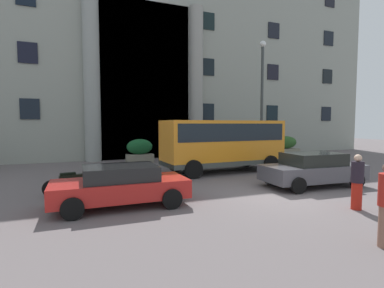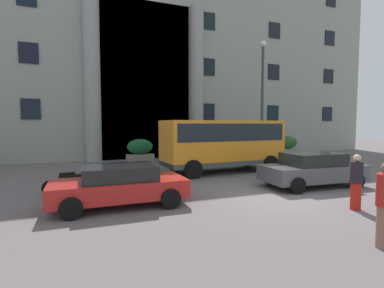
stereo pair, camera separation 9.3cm
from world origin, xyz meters
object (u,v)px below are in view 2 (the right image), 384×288
at_px(parked_sedan_far, 312,169).
at_px(pedestrian_woman_dark_dress, 356,182).
at_px(lamppost_plaza_centre, 262,93).
at_px(hedge_planter_east, 195,153).
at_px(hedge_planter_far_west, 287,147).
at_px(orange_minibus, 223,141).
at_px(hedge_planter_entrance_right, 140,151).
at_px(white_taxi_kerbside, 119,185).
at_px(hedge_planter_far_east, 245,151).
at_px(scooter_by_planter, 71,182).
at_px(bus_stop_sign, 276,140).

relative_size(parked_sedan_far, pedestrian_woman_dark_dress, 2.56).
bearing_deg(lamppost_plaza_centre, hedge_planter_east, 146.43).
bearing_deg(hedge_planter_east, hedge_planter_far_west, 1.30).
bearing_deg(orange_minibus, lamppost_plaza_centre, 25.78).
xyz_separation_m(hedge_planter_entrance_right, parked_sedan_far, (5.22, -9.93, -0.05)).
distance_m(white_taxi_kerbside, pedestrian_woman_dark_dress, 7.25).
distance_m(white_taxi_kerbside, lamppost_plaza_centre, 12.69).
distance_m(parked_sedan_far, lamppost_plaza_centre, 8.08).
distance_m(hedge_planter_entrance_right, lamppost_plaza_centre, 8.91).
distance_m(hedge_planter_entrance_right, hedge_planter_far_east, 7.68).
bearing_deg(pedestrian_woman_dark_dress, hedge_planter_east, 36.96).
bearing_deg(hedge_planter_far_east, hedge_planter_far_west, 2.85).
bearing_deg(pedestrian_woman_dark_dress, scooter_by_planter, 92.79).
height_order(bus_stop_sign, hedge_planter_east, bus_stop_sign).
height_order(orange_minibus, bus_stop_sign, orange_minibus).
xyz_separation_m(hedge_planter_entrance_right, white_taxi_kerbside, (-2.59, -9.95, -0.09)).
bearing_deg(white_taxi_kerbside, hedge_planter_far_west, 33.34).
height_order(hedge_planter_east, scooter_by_planter, hedge_planter_east).
height_order(hedge_planter_entrance_right, pedestrian_woman_dark_dress, pedestrian_woman_dark_dress).
distance_m(hedge_planter_far_west, hedge_planter_far_east, 3.97).
relative_size(bus_stop_sign, parked_sedan_far, 0.56).
height_order(parked_sedan_far, lamppost_plaza_centre, lamppost_plaza_centre).
xyz_separation_m(orange_minibus, scooter_by_planter, (-7.50, -2.44, -1.19)).
height_order(hedge_planter_far_west, white_taxi_kerbside, hedge_planter_far_west).
relative_size(orange_minibus, parked_sedan_far, 1.54).
bearing_deg(orange_minibus, parked_sedan_far, -71.85).
height_order(hedge_planter_far_west, scooter_by_planter, hedge_planter_far_west).
distance_m(bus_stop_sign, parked_sedan_far, 7.45).
distance_m(hedge_planter_far_east, parked_sedan_far, 9.51).
distance_m(hedge_planter_far_east, lamppost_plaza_centre, 4.69).
bearing_deg(scooter_by_planter, lamppost_plaza_centre, 11.31).
height_order(hedge_planter_east, hedge_planter_far_west, hedge_planter_far_west).
bearing_deg(parked_sedan_far, pedestrian_woman_dark_dress, -109.26).
distance_m(hedge_planter_entrance_right, parked_sedan_far, 11.22).
relative_size(hedge_planter_far_east, parked_sedan_far, 0.38).
relative_size(hedge_planter_entrance_right, hedge_planter_far_east, 1.10).
bearing_deg(bus_stop_sign, white_taxi_kerbside, -148.81).
bearing_deg(pedestrian_woman_dark_dress, bus_stop_sign, 10.82).
xyz_separation_m(white_taxi_kerbside, pedestrian_woman_dark_dress, (6.60, -3.00, 0.17)).
bearing_deg(white_taxi_kerbside, orange_minibus, 37.09).
distance_m(hedge_planter_far_west, white_taxi_kerbside, 17.03).
height_order(white_taxi_kerbside, scooter_by_planter, white_taxi_kerbside).
height_order(orange_minibus, lamppost_plaza_centre, lamppost_plaza_centre).
bearing_deg(lamppost_plaza_centre, white_taxi_kerbside, -145.86).
bearing_deg(hedge_planter_far_east, white_taxi_kerbside, -138.00).
bearing_deg(hedge_planter_far_east, bus_stop_sign, -72.34).
distance_m(parked_sedan_far, white_taxi_kerbside, 7.82).
bearing_deg(hedge_planter_far_east, lamppost_plaza_centre, -95.82).
xyz_separation_m(pedestrian_woman_dark_dress, lamppost_plaza_centre, (3.39, 9.78, 3.74)).
xyz_separation_m(parked_sedan_far, scooter_by_planter, (-9.27, 2.15, -0.26)).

